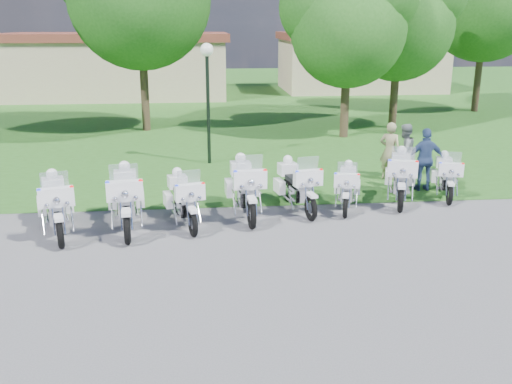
{
  "coord_description": "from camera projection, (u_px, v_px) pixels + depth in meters",
  "views": [
    {
      "loc": [
        -0.55,
        -11.47,
        4.73
      ],
      "look_at": [
        0.66,
        1.2,
        0.95
      ],
      "focal_mm": 40.0,
      "sensor_mm": 36.0,
      "label": 1
    }
  ],
  "objects": [
    {
      "name": "motorcycle_6",
      "position": [
        401.0,
        176.0,
        15.62
      ],
      "size": [
        1.31,
        2.43,
        1.69
      ],
      "rotation": [
        0.0,
        0.0,
        2.83
      ],
      "color": "black",
      "rests_on": "ground"
    },
    {
      "name": "tree_2",
      "position": [
        347.0,
        18.0,
        23.27
      ],
      "size": [
        5.59,
        4.77,
        7.45
      ],
      "color": "#38281C",
      "rests_on": "ground"
    },
    {
      "name": "ground",
      "position": [
        231.0,
        251.0,
        12.34
      ],
      "size": [
        100.0,
        100.0,
        0.0
      ],
      "primitive_type": "plane",
      "color": "#58585D",
      "rests_on": "ground"
    },
    {
      "name": "motorcycle_1",
      "position": [
        126.0,
        198.0,
        13.53
      ],
      "size": [
        1.06,
        2.63,
        1.77
      ],
      "rotation": [
        0.0,
        0.0,
        3.26
      ],
      "color": "black",
      "rests_on": "ground"
    },
    {
      "name": "motorcycle_7",
      "position": [
        446.0,
        175.0,
        16.08
      ],
      "size": [
        1.06,
        2.08,
        1.43
      ],
      "rotation": [
        0.0,
        0.0,
        2.87
      ],
      "color": "black",
      "rests_on": "ground"
    },
    {
      "name": "motorcycle_5",
      "position": [
        347.0,
        186.0,
        15.07
      ],
      "size": [
        1.05,
        2.04,
        1.4
      ],
      "rotation": [
        0.0,
        0.0,
        2.86
      ],
      "color": "black",
      "rests_on": "ground"
    },
    {
      "name": "bystander_a",
      "position": [
        390.0,
        151.0,
        17.72
      ],
      "size": [
        0.79,
        0.73,
        1.8
      ],
      "primitive_type": "imported",
      "rotation": [
        0.0,
        0.0,
        2.54
      ],
      "color": "tan",
      "rests_on": "ground"
    },
    {
      "name": "motorcycle_2",
      "position": [
        184.0,
        198.0,
        13.84
      ],
      "size": [
        1.08,
        2.24,
        1.53
      ],
      "rotation": [
        0.0,
        0.0,
        3.38
      ],
      "color": "black",
      "rests_on": "ground"
    },
    {
      "name": "motorcycle_4",
      "position": [
        297.0,
        185.0,
        14.93
      ],
      "size": [
        1.06,
        2.33,
        1.58
      ],
      "rotation": [
        0.0,
        0.0,
        3.34
      ],
      "color": "black",
      "rests_on": "ground"
    },
    {
      "name": "grass_lawn",
      "position": [
        209.0,
        97.0,
        38.1
      ],
      "size": [
        100.0,
        48.0,
        0.01
      ],
      "primitive_type": "cube",
      "color": "#2C5F1E",
      "rests_on": "ground"
    },
    {
      "name": "building_west",
      "position": [
        118.0,
        65.0,
        37.92
      ],
      "size": [
        14.56,
        8.32,
        4.1
      ],
      "color": "tan",
      "rests_on": "ground"
    },
    {
      "name": "tree_3",
      "position": [
        398.0,
        15.0,
        25.38
      ],
      "size": [
        5.75,
        4.9,
        7.66
      ],
      "color": "#38281C",
      "rests_on": "ground"
    },
    {
      "name": "lamp_post",
      "position": [
        207.0,
        74.0,
        19.13
      ],
      "size": [
        0.44,
        0.44,
        4.1
      ],
      "color": "black",
      "rests_on": "ground"
    },
    {
      "name": "motorcycle_0",
      "position": [
        56.0,
        204.0,
        13.21
      ],
      "size": [
        1.25,
        2.42,
        1.67
      ],
      "rotation": [
        0.0,
        0.0,
        3.42
      ],
      "color": "black",
      "rests_on": "ground"
    },
    {
      "name": "motorcycle_3",
      "position": [
        245.0,
        187.0,
        14.47
      ],
      "size": [
        0.95,
        2.62,
        1.76
      ],
      "rotation": [
        0.0,
        0.0,
        3.21
      ],
      "color": "black",
      "rests_on": "ground"
    },
    {
      "name": "building_east",
      "position": [
        360.0,
        61.0,
        41.38
      ],
      "size": [
        11.44,
        7.28,
        4.1
      ],
      "color": "tan",
      "rests_on": "ground"
    },
    {
      "name": "bystander_c",
      "position": [
        425.0,
        160.0,
        16.54
      ],
      "size": [
        1.09,
        0.48,
        1.83
      ],
      "primitive_type": "imported",
      "rotation": [
        0.0,
        0.0,
        3.11
      ],
      "color": "#324878",
      "rests_on": "ground"
    },
    {
      "name": "bystander_b",
      "position": [
        404.0,
        151.0,
        17.92
      ],
      "size": [
        1.05,
        0.99,
        1.71
      ],
      "primitive_type": "imported",
      "rotation": [
        0.0,
        0.0,
        -2.58
      ],
      "color": "gray",
      "rests_on": "ground"
    }
  ]
}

